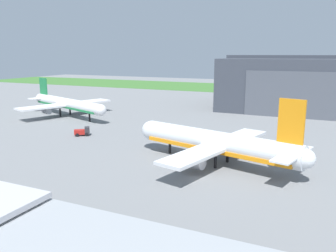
# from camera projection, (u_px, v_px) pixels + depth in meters

# --- Properties ---
(ground_plane) EXTENTS (440.00, 440.00, 0.00)m
(ground_plane) POSITION_uv_depth(u_px,v_px,m) (198.00, 177.00, 57.63)
(ground_plane) COLOR slate
(grass_field_strip) EXTENTS (440.00, 56.00, 0.08)m
(grass_field_strip) POSITION_uv_depth(u_px,v_px,m) (289.00, 90.00, 193.91)
(grass_field_strip) COLOR #3E7230
(grass_field_strip) RESTS_ON ground_plane
(airliner_far_right) EXTENTS (39.64, 32.10, 11.94)m
(airliner_far_right) POSITION_uv_depth(u_px,v_px,m) (67.00, 104.00, 112.95)
(airliner_far_right) COLOR white
(airliner_far_right) RESTS_ON ground_plane
(airliner_near_right) EXTENTS (35.32, 31.42, 13.51)m
(airliner_near_right) POSITION_uv_depth(u_px,v_px,m) (215.00, 143.00, 63.95)
(airliner_near_right) COLOR silver
(airliner_near_right) RESTS_ON ground_plane
(baggage_tug) EXTENTS (4.02, 3.59, 2.25)m
(baggage_tug) POSITION_uv_depth(u_px,v_px,m) (83.00, 131.00, 86.53)
(baggage_tug) COLOR #2D2D33
(baggage_tug) RESTS_ON ground_plane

